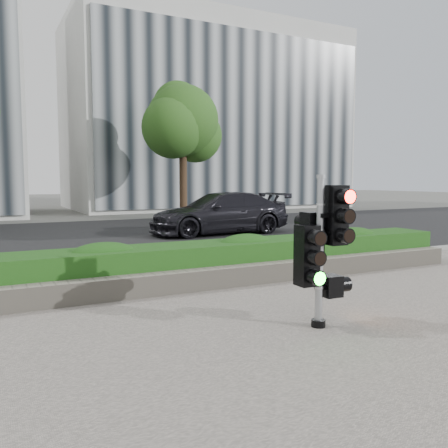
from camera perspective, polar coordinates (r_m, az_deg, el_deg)
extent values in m
plane|color=#51514C|center=(6.31, 2.17, -11.90)|extent=(120.00, 120.00, 0.00)
cube|color=#9E9389|center=(4.44, 19.15, -19.66)|extent=(16.00, 11.00, 0.03)
cube|color=black|center=(15.65, -16.02, -1.69)|extent=(60.00, 13.00, 0.02)
cube|color=gray|center=(9.09, -7.63, -6.19)|extent=(60.00, 0.25, 0.12)
cube|color=gray|center=(7.91, -4.60, -6.85)|extent=(12.00, 0.32, 0.34)
cube|color=#327323|center=(8.47, -6.30, -4.88)|extent=(12.00, 1.00, 0.68)
cube|color=#B7B7B2|center=(33.57, -2.35, 12.41)|extent=(18.00, 10.00, 12.00)
cylinder|color=black|center=(22.41, -4.93, 5.13)|extent=(0.36, 0.36, 3.58)
sphere|color=#144918|center=(22.57, -4.99, 12.30)|extent=(3.33, 3.33, 3.33)
sphere|color=#144918|center=(23.09, -3.48, 10.55)|extent=(2.56, 2.56, 2.56)
sphere|color=#144918|center=(21.94, -6.18, 11.48)|extent=(2.82, 2.82, 2.82)
sphere|color=#144918|center=(23.27, -5.62, 13.99)|extent=(2.30, 2.30, 2.30)
cylinder|color=black|center=(6.19, 11.27, -11.61)|extent=(0.18, 0.18, 0.09)
cylinder|color=gray|center=(5.99, 11.43, -3.51)|extent=(0.09, 0.09, 1.86)
cylinder|color=gray|center=(5.92, 11.60, 5.61)|extent=(0.12, 0.12, 0.05)
cube|color=#FF1107|center=(6.04, 13.26, 1.06)|extent=(0.24, 0.24, 0.74)
cube|color=#14E51E|center=(5.85, 9.93, -3.74)|extent=(0.24, 0.24, 0.74)
cube|color=black|center=(6.14, 10.53, -0.94)|extent=(0.24, 0.24, 0.51)
cube|color=orange|center=(6.21, 12.70, -7.26)|extent=(0.24, 0.24, 0.27)
imported|color=black|center=(16.26, -0.55, 1.34)|extent=(4.96, 2.11, 1.42)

